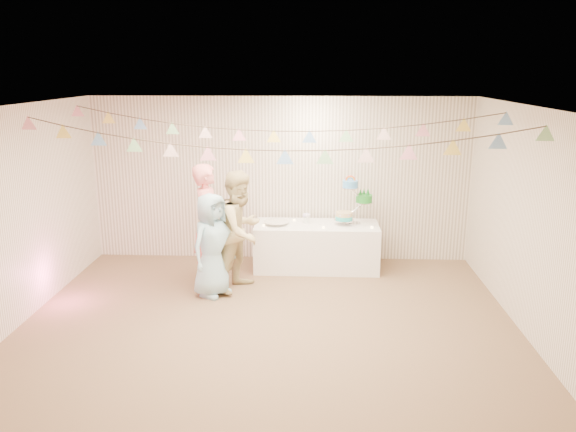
{
  "coord_description": "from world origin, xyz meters",
  "views": [
    {
      "loc": [
        0.53,
        -6.24,
        3.0
      ],
      "look_at": [
        0.2,
        0.8,
        1.15
      ],
      "focal_mm": 35.0,
      "sensor_mm": 36.0,
      "label": 1
    }
  ],
  "objects_px": {
    "cake_stand": "(353,199)",
    "person_child": "(212,245)",
    "person_adult_a": "(209,224)",
    "table": "(316,246)",
    "person_adult_b": "(241,231)"
  },
  "relations": [
    {
      "from": "cake_stand",
      "to": "person_adult_a",
      "type": "distance_m",
      "value": 2.21
    },
    {
      "from": "cake_stand",
      "to": "person_adult_a",
      "type": "relative_size",
      "value": 0.41
    },
    {
      "from": "person_adult_b",
      "to": "person_child",
      "type": "bearing_deg",
      "value": 152.12
    },
    {
      "from": "person_child",
      "to": "person_adult_a",
      "type": "bearing_deg",
      "value": 49.03
    },
    {
      "from": "person_adult_a",
      "to": "table",
      "type": "bearing_deg",
      "value": -72.02
    },
    {
      "from": "cake_stand",
      "to": "person_adult_a",
      "type": "xyz_separation_m",
      "value": [
        -2.1,
        -0.64,
        -0.24
      ]
    },
    {
      "from": "table",
      "to": "cake_stand",
      "type": "xyz_separation_m",
      "value": [
        0.55,
        0.05,
        0.75
      ]
    },
    {
      "from": "person_adult_a",
      "to": "person_child",
      "type": "relative_size",
      "value": 1.21
    },
    {
      "from": "person_adult_a",
      "to": "person_child",
      "type": "height_order",
      "value": "person_adult_a"
    },
    {
      "from": "table",
      "to": "person_adult_a",
      "type": "height_order",
      "value": "person_adult_a"
    },
    {
      "from": "cake_stand",
      "to": "person_child",
      "type": "relative_size",
      "value": 0.49
    },
    {
      "from": "table",
      "to": "person_child",
      "type": "relative_size",
      "value": 1.32
    },
    {
      "from": "cake_stand",
      "to": "person_child",
      "type": "height_order",
      "value": "cake_stand"
    },
    {
      "from": "table",
      "to": "person_adult_a",
      "type": "distance_m",
      "value": 1.73
    },
    {
      "from": "cake_stand",
      "to": "person_adult_b",
      "type": "relative_size",
      "value": 0.42
    }
  ]
}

